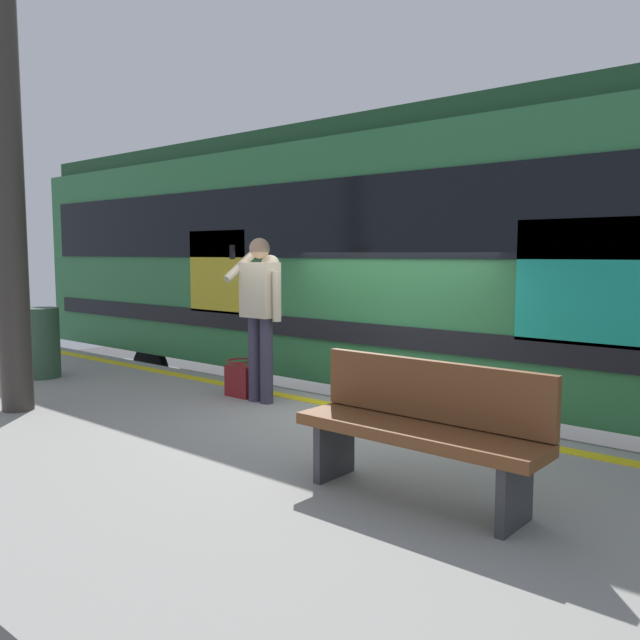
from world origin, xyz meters
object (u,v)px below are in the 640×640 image
station_column (9,204)px  bench (421,424)px  passenger (261,305)px  handbag (241,379)px  train_carriage (432,253)px  trash_bin (42,343)px

station_column → bench: 4.77m
passenger → handbag: passenger is taller
handbag → station_column: (1.28, 1.93, 1.90)m
train_carriage → trash_bin: train_carriage is taller
handbag → trash_bin: size_ratio=0.46×
train_carriage → trash_bin: bearing=41.3°
train_carriage → passenger: bearing=76.1°
bench → trash_bin: 6.00m
passenger → station_column: bearing=48.9°
passenger → handbag: bearing=-6.4°
station_column → bench: (-4.45, -0.61, -1.60)m
bench → trash_bin: (5.98, -0.42, -0.04)m
handbag → bench: 3.45m
trash_bin → bench: bearing=176.0°
handbag → trash_bin: 2.96m
station_column → train_carriage: bearing=-117.3°
station_column → trash_bin: 2.47m
train_carriage → station_column: 4.94m
train_carriage → passenger: 2.61m
passenger → station_column: (1.64, 1.89, 1.04)m
train_carriage → trash_bin: 5.18m
passenger → trash_bin: passenger is taller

